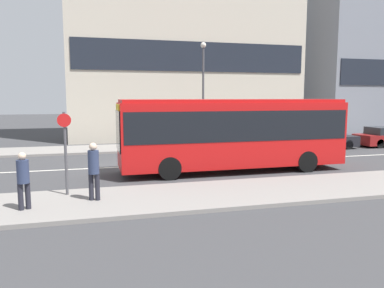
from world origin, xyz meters
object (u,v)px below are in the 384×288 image
object	(u,v)px
parked_car_0	(323,139)
pedestrian_near_stop	(23,177)
pedestrian_down_pavement	(94,167)
city_bus	(233,130)
bus_stop_sign	(65,147)
street_lamp	(203,83)

from	to	relation	value
parked_car_0	pedestrian_near_stop	bearing A→B (deg)	-149.17
pedestrian_down_pavement	city_bus	bearing A→B (deg)	50.00
pedestrian_near_stop	pedestrian_down_pavement	bearing A→B (deg)	-9.96
bus_stop_sign	city_bus	bearing A→B (deg)	23.04
pedestrian_near_stop	bus_stop_sign	size ratio (longest dim) A/B	0.61
city_bus	parked_car_0	size ratio (longest dim) A/B	2.38
street_lamp	bus_stop_sign	bearing A→B (deg)	-126.35
city_bus	bus_stop_sign	size ratio (longest dim) A/B	3.70
parked_car_0	pedestrian_near_stop	size ratio (longest dim) A/B	2.56
pedestrian_down_pavement	bus_stop_sign	size ratio (longest dim) A/B	0.66
city_bus	bus_stop_sign	xyz separation A→B (m)	(-7.03, -2.99, -0.14)
pedestrian_down_pavement	bus_stop_sign	bearing A→B (deg)	151.26
bus_stop_sign	parked_car_0	bearing A→B (deg)	28.69
city_bus	parked_car_0	xyz separation A→B (m)	(8.47, 5.49, -1.26)
pedestrian_near_stop	street_lamp	world-z (taller)	street_lamp
pedestrian_near_stop	parked_car_0	bearing A→B (deg)	6.69
city_bus	pedestrian_down_pavement	world-z (taller)	city_bus
city_bus	bus_stop_sign	distance (m)	7.64
city_bus	pedestrian_down_pavement	size ratio (longest dim) A/B	5.58
pedestrian_down_pavement	street_lamp	xyz separation A→B (m)	(7.09, 11.75, 3.08)
parked_car_0	pedestrian_near_stop	world-z (taller)	pedestrian_near_stop
pedestrian_near_stop	street_lamp	bearing A→B (deg)	29.37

